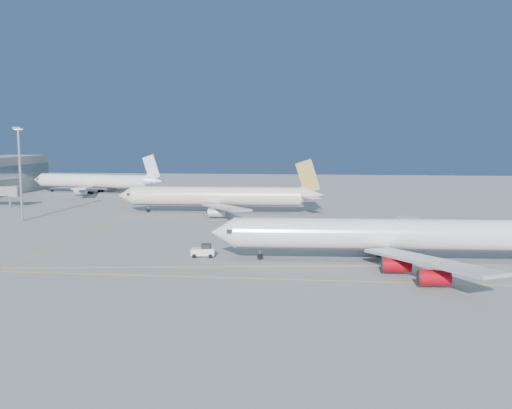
{
  "coord_description": "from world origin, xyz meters",
  "views": [
    {
      "loc": [
        14.65,
        -102.98,
        22.47
      ],
      "look_at": [
        -0.09,
        28.42,
        7.0
      ],
      "focal_mm": 40.0,
      "sensor_mm": 36.0,
      "label": 1
    }
  ],
  "objects_px": {
    "airliner_third": "(96,181)",
    "pushback_tug": "(203,251)",
    "airliner_etihad": "(221,196)",
    "light_mast": "(20,166)",
    "airliner_virgin": "(389,235)"
  },
  "relations": [
    {
      "from": "airliner_etihad",
      "to": "pushback_tug",
      "type": "xyz_separation_m",
      "value": [
        7.89,
        -63.83,
        -3.82
      ]
    },
    {
      "from": "light_mast",
      "to": "airliner_third",
      "type": "bearing_deg",
      "value": 97.65
    },
    {
      "from": "airliner_third",
      "to": "pushback_tug",
      "type": "bearing_deg",
      "value": -50.4
    },
    {
      "from": "airliner_etihad",
      "to": "airliner_third",
      "type": "xyz_separation_m",
      "value": [
        -61.24,
        55.32,
        -0.11
      ]
    },
    {
      "from": "airliner_etihad",
      "to": "light_mast",
      "type": "bearing_deg",
      "value": -158.08
    },
    {
      "from": "airliner_virgin",
      "to": "pushback_tug",
      "type": "bearing_deg",
      "value": 177.34
    },
    {
      "from": "airliner_virgin",
      "to": "pushback_tug",
      "type": "distance_m",
      "value": 34.66
    },
    {
      "from": "airliner_etihad",
      "to": "pushback_tug",
      "type": "height_order",
      "value": "airliner_etihad"
    },
    {
      "from": "airliner_virgin",
      "to": "airliner_etihad",
      "type": "height_order",
      "value": "airliner_etihad"
    },
    {
      "from": "pushback_tug",
      "to": "light_mast",
      "type": "bearing_deg",
      "value": 138.83
    },
    {
      "from": "airliner_etihad",
      "to": "light_mast",
      "type": "height_order",
      "value": "light_mast"
    },
    {
      "from": "airliner_third",
      "to": "light_mast",
      "type": "xyz_separation_m",
      "value": [
        10.5,
        -78.21,
        10.14
      ]
    },
    {
      "from": "airliner_etihad",
      "to": "airliner_third",
      "type": "bearing_deg",
      "value": 135.55
    },
    {
      "from": "pushback_tug",
      "to": "light_mast",
      "type": "height_order",
      "value": "light_mast"
    },
    {
      "from": "airliner_third",
      "to": "pushback_tug",
      "type": "relative_size",
      "value": 12.89
    }
  ]
}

